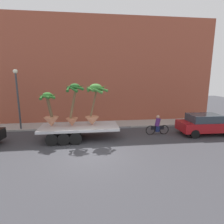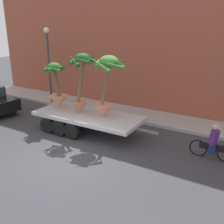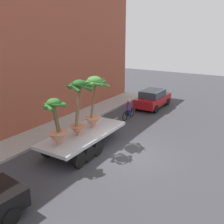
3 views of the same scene
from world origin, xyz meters
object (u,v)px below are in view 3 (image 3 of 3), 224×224
(potted_palm_rear, at_px, (79,108))
(parked_car, at_px, (153,98))
(potted_palm_middle, at_px, (94,100))
(cyclist, at_px, (129,110))
(potted_palm_front, at_px, (57,127))
(flatbed_trailer, at_px, (81,138))

(potted_palm_rear, distance_m, parked_car, 10.05)
(potted_palm_middle, xyz_separation_m, cyclist, (4.82, 0.32, -1.89))
(parked_car, bearing_deg, potted_palm_rear, 179.81)
(parked_car, bearing_deg, cyclist, 173.70)
(potted_palm_front, relative_size, parked_car, 0.57)
(flatbed_trailer, height_order, potted_palm_middle, potted_palm_middle)
(potted_palm_middle, bearing_deg, potted_palm_front, -179.72)
(flatbed_trailer, relative_size, cyclist, 3.49)
(potted_palm_middle, bearing_deg, cyclist, 3.81)
(flatbed_trailer, bearing_deg, potted_palm_front, 178.71)
(flatbed_trailer, height_order, potted_palm_rear, potted_palm_rear)
(parked_car, bearing_deg, potted_palm_middle, 179.44)
(flatbed_trailer, bearing_deg, potted_palm_middle, 2.28)
(potted_palm_rear, relative_size, potted_palm_front, 1.24)
(potted_palm_rear, relative_size, potted_palm_middle, 1.01)
(potted_palm_rear, distance_m, potted_palm_middle, 1.43)
(potted_palm_rear, height_order, potted_palm_middle, potted_palm_rear)
(potted_palm_front, distance_m, cyclist, 7.95)
(flatbed_trailer, relative_size, potted_palm_middle, 2.19)
(cyclist, bearing_deg, flatbed_trailer, -176.52)
(potted_palm_front, xyz_separation_m, cyclist, (7.84, 0.34, -1.28))
(potted_palm_rear, xyz_separation_m, potted_palm_middle, (1.43, 0.05, 0.07))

